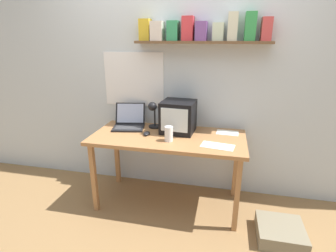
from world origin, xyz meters
name	(u,v)px	position (x,y,z in m)	size (l,w,h in m)	color
ground_plane	(168,202)	(0.00, 0.00, 0.00)	(12.00, 12.00, 0.00)	olive
back_wall	(177,73)	(0.01, 0.42, 1.31)	(5.60, 0.24, 2.60)	silver
corner_desk	(168,142)	(0.00, 0.00, 0.69)	(1.49, 0.69, 0.76)	#AA7344
crt_monitor	(178,117)	(0.07, 0.14, 0.92)	(0.34, 0.33, 0.32)	black
laptop	(129,121)	(-0.46, 0.18, 0.82)	(0.37, 0.38, 0.23)	black
desk_lamp	(153,112)	(-0.20, 0.18, 0.94)	(0.13, 0.17, 0.29)	black
juice_glass	(169,135)	(0.04, -0.13, 0.82)	(0.08, 0.08, 0.14)	white
computer_mouse	(147,133)	(-0.21, -0.02, 0.77)	(0.06, 0.11, 0.03)	black
open_notebook	(218,146)	(0.48, -0.16, 0.76)	(0.31, 0.19, 0.00)	white
loose_paper_near_monitor	(227,133)	(0.57, 0.21, 0.76)	(0.22, 0.16, 0.00)	white
floor_cushion	(280,232)	(1.07, -0.30, 0.06)	(0.39, 0.39, 0.12)	gray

